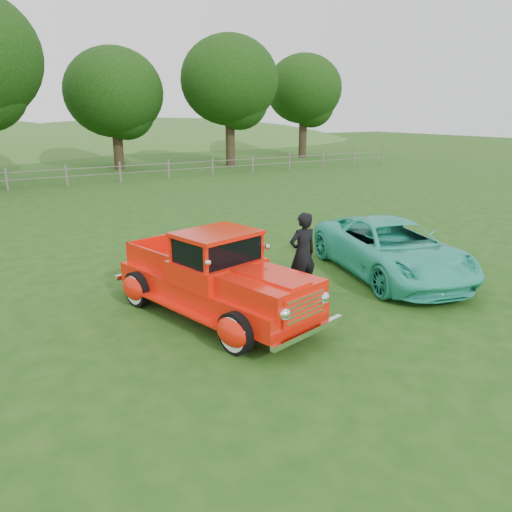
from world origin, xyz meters
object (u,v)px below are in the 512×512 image
man (303,253)px  teal_sedan (391,248)px  tree_far_east (304,89)px  tree_mid_east (229,81)px  red_pickup (215,279)px  tree_near_east (114,93)px

man → teal_sedan: bearing=179.4°
tree_far_east → teal_sedan: 34.22m
tree_mid_east → man: 28.54m
teal_sedan → red_pickup: bearing=-164.7°
tree_near_east → teal_sedan: bearing=-92.4°
tree_mid_east → red_pickup: 29.73m
tree_far_east → red_pickup: tree_far_east is taller
tree_far_east → man: tree_far_east is taller
tree_far_east → red_pickup: bearing=-129.0°
red_pickup → man: size_ratio=2.78×
red_pickup → teal_sedan: size_ratio=1.03×
tree_near_east → tree_far_east: tree_far_east is taller
tree_far_east → man: 35.60m
tree_far_east → tree_near_east: bearing=-176.6°
tree_near_east → man: tree_near_east is taller
red_pickup → man: man is taller
tree_mid_east → red_pickup: bearing=-118.9°
teal_sedan → man: bearing=-167.6°
man → tree_near_east: bearing=-96.3°
tree_mid_east → tree_far_east: (9.00, 3.00, -0.31)m
tree_near_east → red_pickup: bearing=-102.5°
tree_far_east → tree_mid_east: bearing=-161.6°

